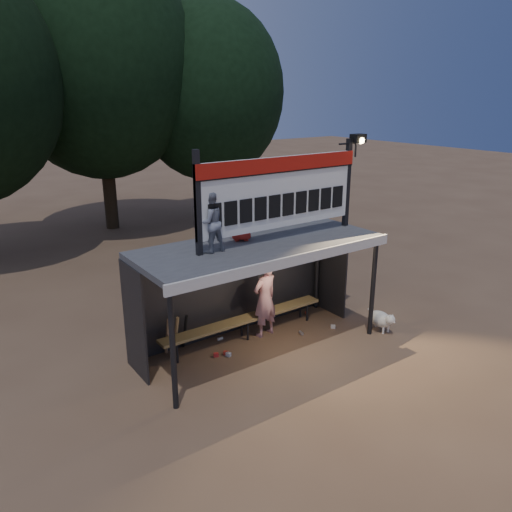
# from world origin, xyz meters

# --- Properties ---
(ground) EXTENTS (80.00, 80.00, 0.00)m
(ground) POSITION_xyz_m (0.00, 0.00, 0.00)
(ground) COLOR brown
(ground) RESTS_ON ground
(player) EXTENTS (0.69, 0.51, 1.74)m
(player) POSITION_xyz_m (0.45, 0.42, 0.87)
(player) COLOR silver
(player) RESTS_ON ground
(child_a) EXTENTS (0.56, 0.44, 1.14)m
(child_a) POSITION_xyz_m (-1.09, 0.04, 2.89)
(child_a) COLOR slate
(child_a) RESTS_ON dugout_shelter
(child_b) EXTENTS (0.59, 0.50, 1.03)m
(child_b) POSITION_xyz_m (-0.20, 0.35, 2.83)
(child_b) COLOR #A9231A
(child_b) RESTS_ON dugout_shelter
(dugout_shelter) EXTENTS (5.10, 2.08, 2.32)m
(dugout_shelter) POSITION_xyz_m (0.00, 0.24, 1.85)
(dugout_shelter) COLOR #3B3B3E
(dugout_shelter) RESTS_ON ground
(scoreboard_assembly) EXTENTS (4.10, 0.27, 1.99)m
(scoreboard_assembly) POSITION_xyz_m (0.56, -0.01, 3.32)
(scoreboard_assembly) COLOR black
(scoreboard_assembly) RESTS_ON dugout_shelter
(bench) EXTENTS (4.00, 0.35, 0.48)m
(bench) POSITION_xyz_m (0.00, 0.55, 0.43)
(bench) COLOR olive
(bench) RESTS_ON ground
(tree_mid) EXTENTS (7.22, 7.22, 10.36)m
(tree_mid) POSITION_xyz_m (1.00, 11.50, 6.17)
(tree_mid) COLOR black
(tree_mid) RESTS_ON ground
(tree_right) EXTENTS (6.08, 6.08, 8.72)m
(tree_right) POSITION_xyz_m (5.00, 10.50, 5.19)
(tree_right) COLOR #2E2014
(tree_right) RESTS_ON ground
(dog) EXTENTS (0.36, 0.81, 0.49)m
(dog) POSITION_xyz_m (2.72, -0.94, 0.28)
(dog) COLOR beige
(dog) RESTS_ON ground
(bats) EXTENTS (0.48, 0.33, 0.84)m
(bats) POSITION_xyz_m (-1.52, 0.82, 0.43)
(bats) COLOR #A5764D
(bats) RESTS_ON ground
(litter) EXTENTS (2.98, 1.09, 0.08)m
(litter) POSITION_xyz_m (0.27, 0.22, 0.04)
(litter) COLOR #AB281D
(litter) RESTS_ON ground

